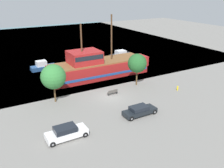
% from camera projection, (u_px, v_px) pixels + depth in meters
% --- Properties ---
extents(ground_plane, '(160.00, 160.00, 0.00)m').
position_uv_depth(ground_plane, '(110.00, 97.00, 38.46)').
color(ground_plane, gray).
extents(water_surface, '(80.00, 80.00, 0.00)m').
position_uv_depth(water_surface, '(37.00, 45.00, 74.03)').
color(water_surface, slate).
rests_on(water_surface, ground).
extents(pirate_ship, '(20.04, 5.65, 11.30)m').
position_uv_depth(pirate_ship, '(97.00, 67.00, 46.84)').
color(pirate_ship, '#A31E1E').
rests_on(pirate_ship, water_surface).
extents(moored_boat_dockside, '(5.06, 1.97, 1.92)m').
position_uv_depth(moored_boat_dockside, '(43.00, 66.00, 51.08)').
color(moored_boat_dockside, navy).
rests_on(moored_boat_dockside, water_surface).
extents(moored_boat_outer, '(5.47, 2.54, 2.04)m').
position_uv_depth(moored_boat_outer, '(122.00, 56.00, 58.96)').
color(moored_boat_outer, '#2D333D').
rests_on(moored_boat_outer, water_surface).
extents(parked_car_curb_front, '(4.61, 1.79, 1.29)m').
position_uv_depth(parked_car_curb_front, '(140.00, 111.00, 32.81)').
color(parked_car_curb_front, black).
rests_on(parked_car_curb_front, ground_plane).
extents(parked_car_curb_mid, '(4.63, 1.83, 1.53)m').
position_uv_depth(parked_car_curb_mid, '(66.00, 133.00, 27.65)').
color(parked_car_curb_mid, white).
rests_on(parked_car_curb_mid, ground_plane).
extents(fire_hydrant, '(0.42, 0.25, 0.76)m').
position_uv_depth(fire_hydrant, '(178.00, 88.00, 40.85)').
color(fire_hydrant, yellow).
rests_on(fire_hydrant, ground_plane).
extents(bench_promenade_east, '(1.64, 0.45, 0.85)m').
position_uv_depth(bench_promenade_east, '(113.00, 92.00, 39.17)').
color(bench_promenade_east, '#4C4742').
rests_on(bench_promenade_east, ground_plane).
extents(tree_row_east, '(3.61, 3.61, 5.70)m').
position_uv_depth(tree_row_east, '(53.00, 77.00, 35.55)').
color(tree_row_east, brown).
rests_on(tree_row_east, ground_plane).
extents(tree_row_mideast, '(3.22, 3.22, 5.50)m').
position_uv_depth(tree_row_mideast, '(137.00, 63.00, 41.92)').
color(tree_row_mideast, brown).
rests_on(tree_row_mideast, ground_plane).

